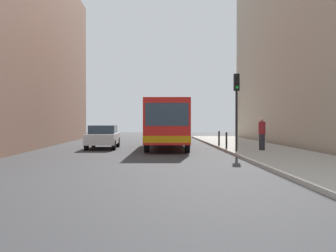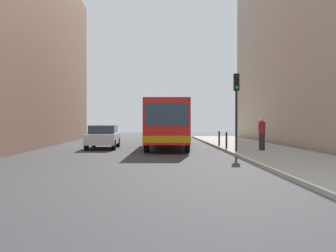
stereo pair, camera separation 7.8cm
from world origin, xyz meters
TOP-DOWN VIEW (x-y plane):
  - ground_plane at (0.00, 0.00)m, footprint 80.00×80.00m
  - sidewalk at (5.40, 0.00)m, footprint 4.40×40.00m
  - bus at (0.07, 3.71)m, footprint 2.94×11.11m
  - car_beside_bus at (-4.06, 3.02)m, footprint 1.89×4.41m
  - traffic_light at (3.55, -1.62)m, footprint 0.28×0.33m
  - bollard_near at (3.45, 0.77)m, footprint 0.11×0.11m
  - bollard_mid at (3.45, 3.48)m, footprint 0.11×0.11m
  - pedestrian_near_signal at (5.13, -0.82)m, footprint 0.38×0.38m

SIDE VIEW (x-z plane):
  - ground_plane at x=0.00m, z-range 0.00..0.00m
  - sidewalk at x=5.40m, z-range 0.00..0.15m
  - bollard_near at x=3.45m, z-range 0.15..1.10m
  - bollard_mid at x=3.45m, z-range 0.15..1.10m
  - car_beside_bus at x=-4.06m, z-range 0.04..1.52m
  - pedestrian_near_signal at x=5.13m, z-range 0.15..1.96m
  - bus at x=0.07m, z-range 0.23..3.23m
  - traffic_light at x=3.55m, z-range 0.96..5.06m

